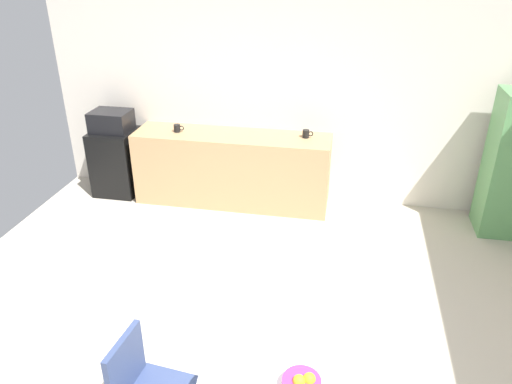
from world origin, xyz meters
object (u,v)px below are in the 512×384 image
object	(u,v)px
microwave	(111,121)
mug_white	(306,134)
mini_fridge	(117,162)
fruit_bowl	(302,384)
chair_navy	(140,381)
mug_green	(177,128)

from	to	relation	value
microwave	mug_white	xyz separation A→B (m)	(2.44, 0.07, -0.03)
mini_fridge	fruit_bowl	world-z (taller)	fruit_bowl
mini_fridge	chair_navy	distance (m)	3.86
microwave	chair_navy	bearing A→B (deg)	-62.37
mug_white	mug_green	size ratio (longest dim) A/B	1.00
chair_navy	mug_green	xyz separation A→B (m)	(-0.92, 3.39, 0.43)
fruit_bowl	mini_fridge	bearing A→B (deg)	128.55
mini_fridge	fruit_bowl	distance (m)	4.48
mini_fridge	mug_green	bearing A→B (deg)	-1.82
fruit_bowl	mug_green	size ratio (longest dim) A/B	1.66
microwave	fruit_bowl	distance (m)	4.47
microwave	mug_green	bearing A→B (deg)	-1.82
mini_fridge	chair_navy	xyz separation A→B (m)	(1.79, -3.42, 0.10)
mug_white	mug_green	world-z (taller)	same
microwave	mug_green	world-z (taller)	microwave
fruit_bowl	mug_green	distance (m)	3.96
mini_fridge	mug_white	bearing A→B (deg)	1.64
mug_green	fruit_bowl	bearing A→B (deg)	-61.17
mini_fridge	fruit_bowl	size ratio (longest dim) A/B	3.94
microwave	mug_white	size ratio (longest dim) A/B	3.72
fruit_bowl	mug_white	size ratio (longest dim) A/B	1.66
mini_fridge	mug_green	world-z (taller)	mug_green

